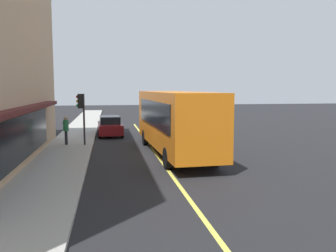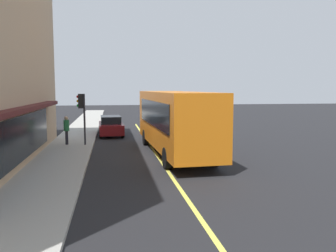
# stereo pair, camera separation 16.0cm
# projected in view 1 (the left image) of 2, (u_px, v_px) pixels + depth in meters

# --- Properties ---
(ground) EXTENTS (120.00, 120.00, 0.00)m
(ground) POSITION_uv_depth(u_px,v_px,m) (159.00, 158.00, 18.89)
(ground) COLOR black
(sidewalk) EXTENTS (80.00, 2.80, 0.15)m
(sidewalk) POSITION_uv_depth(u_px,v_px,m) (61.00, 160.00, 18.05)
(sidewalk) COLOR #9E9B93
(sidewalk) RESTS_ON ground
(lane_centre_stripe) EXTENTS (36.00, 0.16, 0.01)m
(lane_centre_stripe) POSITION_uv_depth(u_px,v_px,m) (159.00, 158.00, 18.89)
(lane_centre_stripe) COLOR #D8D14C
(lane_centre_stripe) RESTS_ON ground
(bus) EXTENTS (11.23, 3.00, 3.50)m
(bus) POSITION_uv_depth(u_px,v_px,m) (174.00, 119.00, 19.77)
(bus) COLOR orange
(bus) RESTS_ON ground
(traffic_light) EXTENTS (0.30, 0.52, 3.20)m
(traffic_light) POSITION_uv_depth(u_px,v_px,m) (81.00, 107.00, 21.98)
(traffic_light) COLOR #2D2D33
(traffic_light) RESTS_ON sidewalk
(car_maroon) EXTENTS (4.37, 2.00, 1.52)m
(car_maroon) POSITION_uv_depth(u_px,v_px,m) (110.00, 126.00, 27.72)
(car_maroon) COLOR maroon
(car_maroon) RESTS_ON ground
(pedestrian_at_corner) EXTENTS (0.34, 0.34, 1.79)m
(pedestrian_at_corner) POSITION_uv_depth(u_px,v_px,m) (66.00, 128.00, 22.24)
(pedestrian_at_corner) COLOR black
(pedestrian_at_corner) RESTS_ON sidewalk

